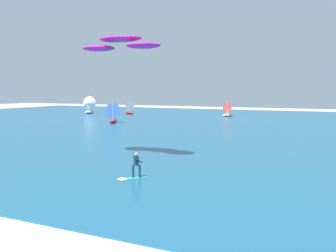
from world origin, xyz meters
The scene contains 8 objects.
ocean centered at (0.00, 50.75, 0.05)m, with size 160.00×90.00×0.10m, color navy.
shoreline_foam centered at (-2.46, 5.91, 0.01)m, with size 78.81×2.36×0.01m, color white.
kitesurfer centered at (-2.00, 14.19, 0.70)m, with size 1.70×1.85×1.67m.
kite centered at (-6.46, 19.89, 9.45)m, with size 7.30×2.67×1.09m.
sailboat_far_right centered at (-43.34, 64.08, 2.16)m, with size 3.47×3.99×4.51m.
sailboat_trailing centered at (-11.01, 69.49, 1.68)m, with size 2.75×3.08×3.46m.
sailboat_center_horizon centered at (-34.00, 66.62, 1.71)m, with size 3.13×2.80×3.53m.
sailboat_far_left centered at (-25.08, 47.04, 1.83)m, with size 3.00×3.37×3.79m.
Camera 1 is at (9.60, -5.58, 5.78)m, focal length 38.94 mm.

